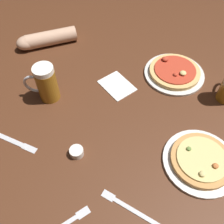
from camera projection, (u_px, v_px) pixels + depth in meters
The scene contains 9 objects.
ground_plane at pixel (112, 117), 1.05m from camera, with size 2.40×2.40×0.03m, color #4C2816.
pizza_plate_near at pixel (201, 161), 0.89m from camera, with size 0.27×0.27×0.05m.
pizza_plate_far at pixel (174, 72), 1.17m from camera, with size 0.28×0.28×0.05m.
beer_mug_amber at pixel (46, 83), 1.03m from camera, with size 0.13×0.11×0.17m.
ramekin_sauce at pixel (77, 152), 0.92m from camera, with size 0.05×0.05×0.03m, color silver.
napkin_folded at pixel (117, 85), 1.14m from camera, with size 0.12×0.15×0.01m, color white.
knife_right at pixel (12, 141), 0.96m from camera, with size 0.15×0.19×0.01m.
fork_spare at pixel (131, 209), 0.80m from camera, with size 0.13×0.21×0.01m.
diner_arm at pixel (45, 39), 1.29m from camera, with size 0.31×0.13×0.07m.
Camera 1 is at (-0.31, -0.54, 0.83)m, focal length 39.96 mm.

